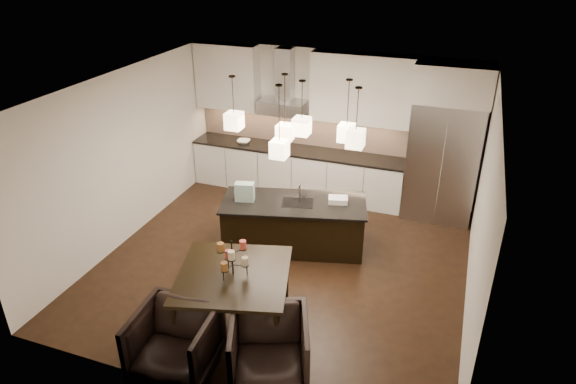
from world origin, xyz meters
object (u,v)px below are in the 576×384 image
(dining_table, at_px, (235,300))
(armchair_right, at_px, (269,349))
(refrigerator, at_px, (442,162))
(island_body, at_px, (294,225))
(armchair_left, at_px, (175,343))

(dining_table, xyz_separation_m, armchair_right, (0.74, -0.66, -0.00))
(refrigerator, bearing_deg, island_body, -138.46)
(refrigerator, bearing_deg, armchair_left, -117.03)
(armchair_right, bearing_deg, dining_table, 117.47)
(island_body, distance_m, armchair_left, 3.07)
(dining_table, distance_m, armchair_right, 0.99)
(island_body, bearing_deg, armchair_right, -90.85)
(armchair_left, distance_m, armchair_right, 1.10)
(armchair_left, xyz_separation_m, armchair_right, (1.06, 0.29, -0.01))
(refrigerator, xyz_separation_m, armchair_left, (-2.51, -4.91, -0.65))
(island_body, height_order, armchair_right, armchair_right)
(island_body, height_order, dining_table, dining_table)
(refrigerator, relative_size, island_body, 0.96)
(island_body, xyz_separation_m, armchair_left, (-0.39, -3.04, 0.03))
(armchair_right, bearing_deg, refrigerator, 51.76)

